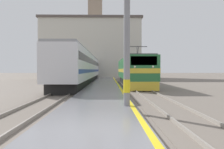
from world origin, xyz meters
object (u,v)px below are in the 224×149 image
(locomotive_train, at_px, (133,71))
(clock_tower, at_px, (95,21))
(catenary_mast, at_px, (128,14))
(passenger_train, at_px, (87,68))

(locomotive_train, xyz_separation_m, clock_tower, (-7.02, 38.23, 14.77))
(catenary_mast, height_order, clock_tower, clock_tower)
(passenger_train, xyz_separation_m, catenary_mast, (4.54, -26.43, 2.23))
(passenger_train, bearing_deg, clock_tower, 90.56)
(clock_tower, bearing_deg, passenger_train, -89.44)
(locomotive_train, distance_m, clock_tower, 41.59)
(catenary_mast, bearing_deg, locomotive_train, 82.81)
(locomotive_train, relative_size, catenary_mast, 2.00)
(passenger_train, distance_m, clock_tower, 32.56)
(catenary_mast, bearing_deg, clock_tower, 94.95)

